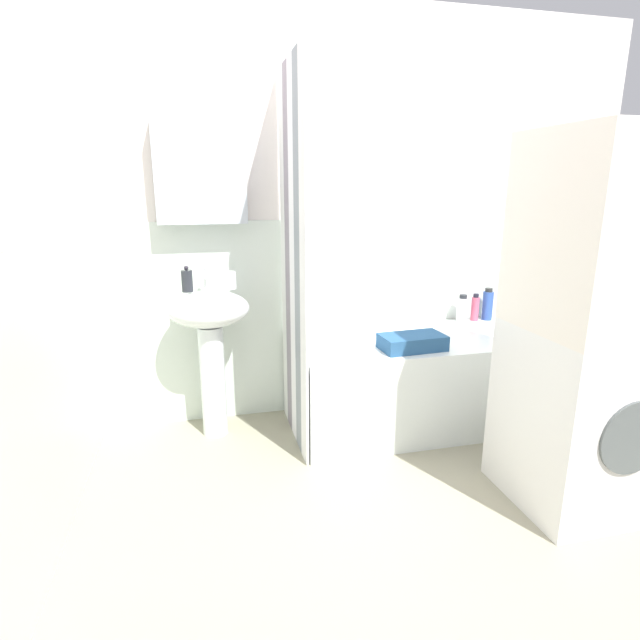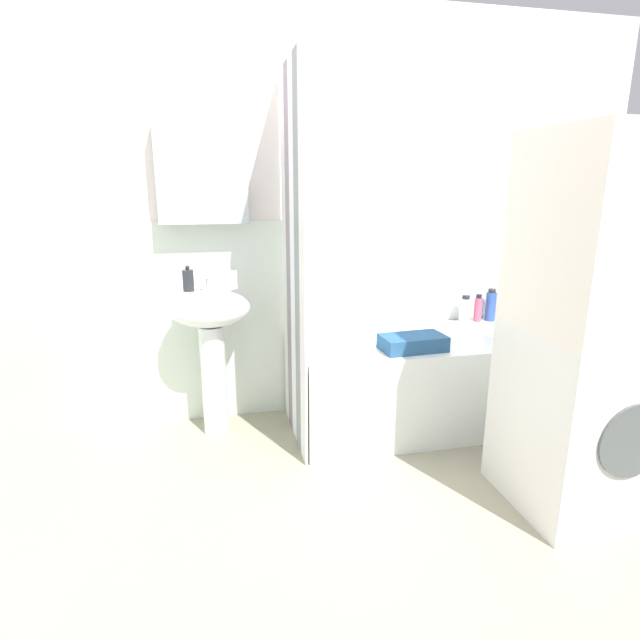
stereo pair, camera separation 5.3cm
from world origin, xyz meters
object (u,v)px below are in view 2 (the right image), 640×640
at_px(conditioner_bottle, 465,310).
at_px(soap_dispenser, 188,280).
at_px(washer_dryer_stack, 592,331).
at_px(sink, 211,331).
at_px(lotion_bottle, 478,309).
at_px(body_wash_bottle, 491,306).
at_px(toothbrush_cup, 231,280).
at_px(bathtub, 417,382).
at_px(towel_folded, 413,343).

bearing_deg(conditioner_bottle, soap_dispenser, -176.35).
xyz_separation_m(soap_dispenser, washer_dryer_stack, (1.67, -1.04, -0.10)).
bearing_deg(washer_dryer_stack, soap_dispenser, 148.12).
distance_m(sink, lotion_bottle, 1.71).
relative_size(soap_dispenser, lotion_bottle, 0.79).
distance_m(body_wash_bottle, lotion_bottle, 0.09).
relative_size(body_wash_bottle, conditioner_bottle, 1.19).
distance_m(toothbrush_cup, body_wash_bottle, 1.69).
bearing_deg(bathtub, soap_dispenser, 172.77).
height_order(soap_dispenser, lotion_bottle, soap_dispenser).
height_order(sink, soap_dispenser, soap_dispenser).
relative_size(sink, conditioner_bottle, 4.72).
xyz_separation_m(soap_dispenser, lotion_bottle, (1.81, 0.11, -0.28)).
bearing_deg(toothbrush_cup, conditioner_bottle, 3.14).
height_order(toothbrush_cup, washer_dryer_stack, washer_dryer_stack).
distance_m(sink, towel_folded, 1.11).
relative_size(soap_dispenser, toothbrush_cup, 1.48).
distance_m(bathtub, body_wash_bottle, 0.77).
bearing_deg(toothbrush_cup, soap_dispenser, -173.06).
bearing_deg(conditioner_bottle, washer_dryer_stack, -92.21).
distance_m(soap_dispenser, conditioner_bottle, 1.74).
distance_m(toothbrush_cup, bathtub, 1.24).
xyz_separation_m(toothbrush_cup, conditioner_bottle, (1.48, 0.08, -0.27)).
bearing_deg(sink, conditioner_bottle, 4.43).
relative_size(sink, toothbrush_cup, 8.81).
height_order(conditioner_bottle, washer_dryer_stack, washer_dryer_stack).
height_order(sink, towel_folded, sink).
relative_size(conditioner_bottle, washer_dryer_stack, 0.11).
relative_size(bathtub, washer_dryer_stack, 0.89).
height_order(body_wash_bottle, lotion_bottle, body_wash_bottle).
bearing_deg(sink, towel_folded, -17.57).
height_order(body_wash_bottle, washer_dryer_stack, washer_dryer_stack).
bearing_deg(sink, body_wash_bottle, 4.15).
height_order(conditioner_bottle, towel_folded, conditioner_bottle).
relative_size(toothbrush_cup, towel_folded, 0.28).
distance_m(toothbrush_cup, conditioner_bottle, 1.51).
distance_m(body_wash_bottle, conditioner_bottle, 0.19).
height_order(toothbrush_cup, body_wash_bottle, toothbrush_cup).
height_order(sink, conditioner_bottle, sink).
bearing_deg(conditioner_bottle, toothbrush_cup, -176.86).
bearing_deg(conditioner_bottle, body_wash_bottle, 1.68).
xyz_separation_m(sink, washer_dryer_stack, (1.56, -1.02, 0.19)).
bearing_deg(towel_folded, soap_dispenser, 163.23).
height_order(soap_dispenser, washer_dryer_stack, washer_dryer_stack).
bearing_deg(bathtub, conditioner_bottle, 32.14).
distance_m(toothbrush_cup, washer_dryer_stack, 1.79).
height_order(toothbrush_cup, bathtub, toothbrush_cup).
relative_size(soap_dispenser, body_wash_bottle, 0.67).
relative_size(toothbrush_cup, washer_dryer_stack, 0.06).
bearing_deg(washer_dryer_stack, towel_folded, 126.35).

